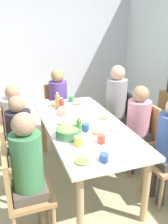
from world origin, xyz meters
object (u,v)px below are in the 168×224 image
person_1 (22,139)px  plate_2 (78,104)px  plate_3 (61,123)px  bottle_1 (62,105)px  bottle_0 (58,101)px  bottle_2 (79,127)px  cup_1 (102,139)px  cup_3 (119,128)px  dining_table (84,131)px  chair_2 (21,191)px  cup_7 (47,104)px  chair_0 (142,133)px  plate_0 (98,133)px  person_2 (29,168)px  person_6 (16,119)px  chair_5 (120,116)px  cup_4 (104,158)px  chair_6 (11,132)px  chair_4 (58,108)px  cup_2 (71,99)px  bowl_1 (68,132)px  plate_4 (82,162)px  bowl_0 (68,111)px  person_4 (59,98)px  person_5 (116,101)px  plate_1 (104,118)px  cup_5 (86,127)px  person_0 (137,121)px  cup_6 (79,141)px  cup_0 (73,107)px  plate_5 (56,104)px  chair_1 (15,156)px

person_1 → plate_2: 1.09m
plate_3 → bottle_1: 0.44m
bottle_0 → bottle_2: 0.88m
cup_1 → cup_3: cup_3 is taller
dining_table → plate_3: bearing=-105.8°
chair_2 → cup_7: 1.48m
chair_0 → cup_7: chair_0 is taller
cup_7 → plate_0: bearing=18.7°
person_2 → cup_7: person_2 is taller
person_2 → bottle_1: (-1.12, 0.59, 0.13)m
person_6 → chair_5: bearing=90.0°
cup_4 → bottle_1: 1.30m
cup_1 → cup_4: (0.31, -0.11, -0.01)m
bottle_0 → chair_6: bearing=-92.3°
chair_4 → cup_2: size_ratio=7.24×
plate_2 → bowl_1: bearing=-24.4°
plate_4 → bowl_0: 1.14m
person_4 → person_5: person_5 is taller
plate_0 → plate_1: 0.42m
cup_2 → cup_5: (1.00, -0.14, 0.00)m
cup_2 → person_0: bearing=37.5°
person_1 → chair_4: 1.52m
person_2 → bottle_2: bearing=121.8°
chair_2 → bowl_0: size_ratio=3.93×
cup_1 → plate_2: bearing=173.2°
cup_5 → cup_6: (0.29, -0.18, 0.01)m
bottle_0 → bottle_1: bottle_0 is taller
bowl_1 → cup_6: 0.21m
cup_2 → bottle_0: (0.22, -0.26, 0.07)m
chair_0 → person_4: person_4 is taller
dining_table → cup_2: cup_2 is taller
dining_table → bottle_1: size_ratio=10.09×
plate_2 → cup_5: bearing=-13.0°
cup_0 → bottle_0: 0.23m
chair_6 → cup_1: size_ratio=7.77×
plate_2 → person_2: bearing=-34.3°
person_2 → person_5: person_5 is taller
chair_5 → plate_5: (-0.11, -0.98, 0.28)m
cup_6 → bottle_1: size_ratio=0.65×
plate_0 → cup_1: size_ratio=2.04×
cup_0 → chair_4: bearing=-179.7°
bottle_0 → person_2: bearing=-24.4°
bottle_0 → bottle_2: (0.88, 0.01, -0.00)m
person_1 → cup_7: (-0.72, 0.43, 0.12)m
plate_2 → cup_0: (0.18, -0.14, 0.03)m
person_0 → cup_4: bearing=-45.8°
cup_1 → plate_5: bearing=-172.2°
chair_1 → bottle_1: size_ratio=4.79×
plate_4 → plate_5: (-1.53, 0.13, 0.00)m
bowl_1 → bottle_0: (-0.86, 0.10, 0.05)m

